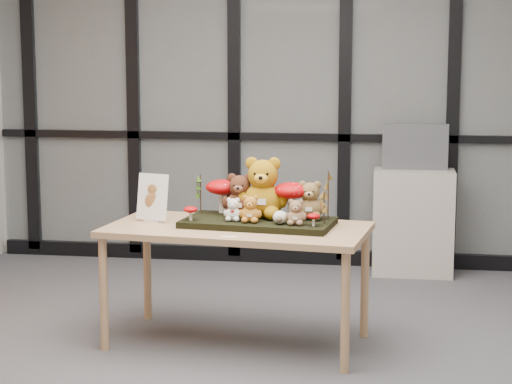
% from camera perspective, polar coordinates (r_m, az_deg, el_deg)
% --- Properties ---
extents(floor, '(5.00, 5.00, 0.00)m').
position_cam_1_polar(floor, '(5.36, -1.14, -10.36)').
color(floor, '#515156').
rests_on(floor, ground).
extents(room_shell, '(5.00, 5.00, 5.00)m').
position_cam_1_polar(room_shell, '(5.06, -1.19, 7.91)').
color(room_shell, '#B8B5AE').
rests_on(room_shell, floor).
extents(glass_partition, '(4.90, 0.06, 2.78)m').
position_cam_1_polar(glass_partition, '(7.51, 2.05, 6.20)').
color(glass_partition, '#2D383F').
rests_on(glass_partition, floor).
extents(display_table, '(1.61, 0.95, 0.72)m').
position_cam_1_polar(display_table, '(5.50, -1.18, -2.82)').
color(display_table, tan).
rests_on(display_table, floor).
extents(diorama_tray, '(0.93, 0.55, 0.04)m').
position_cam_1_polar(diorama_tray, '(5.50, 0.14, -1.89)').
color(diorama_tray, black).
rests_on(diorama_tray, display_table).
extents(bear_pooh_yellow, '(0.34, 0.31, 0.40)m').
position_cam_1_polar(bear_pooh_yellow, '(5.54, 0.43, 0.48)').
color(bear_pooh_yellow, '#A1700D').
rests_on(bear_pooh_yellow, diorama_tray).
extents(bear_brown_medium, '(0.24, 0.22, 0.29)m').
position_cam_1_polar(bear_brown_medium, '(5.59, -1.00, -0.05)').
color(bear_brown_medium, '#4B2415').
rests_on(bear_brown_medium, diorama_tray).
extents(bear_tan_back, '(0.21, 0.20, 0.25)m').
position_cam_1_polar(bear_tan_back, '(5.50, 3.34, -0.38)').
color(bear_tan_back, brown).
rests_on(bear_tan_back, diorama_tray).
extents(bear_small_yellow, '(0.15, 0.14, 0.17)m').
position_cam_1_polar(bear_small_yellow, '(5.40, -0.34, -0.95)').
color(bear_small_yellow, '#C07422').
rests_on(bear_small_yellow, diorama_tray).
extents(bear_white_bow, '(0.13, 0.12, 0.15)m').
position_cam_1_polar(bear_white_bow, '(5.45, -1.41, -0.99)').
color(bear_white_bow, white).
rests_on(bear_white_bow, diorama_tray).
extents(bear_beige_small, '(0.14, 0.13, 0.16)m').
position_cam_1_polar(bear_beige_small, '(5.33, 2.47, -1.16)').
color(bear_beige_small, '#8C6647').
rests_on(bear_beige_small, diorama_tray).
extents(plush_cream_hedgehog, '(0.07, 0.07, 0.08)m').
position_cam_1_polar(plush_cream_hedgehog, '(5.36, 1.49, -1.53)').
color(plush_cream_hedgehog, '#EBE6CD').
rests_on(plush_cream_hedgehog, diorama_tray).
extents(mushroom_back_left, '(0.21, 0.21, 0.23)m').
position_cam_1_polar(mushroom_back_left, '(5.71, -2.08, -0.15)').
color(mushroom_back_left, '#A20507').
rests_on(mushroom_back_left, diorama_tray).
extents(mushroom_back_right, '(0.21, 0.21, 0.24)m').
position_cam_1_polar(mushroom_back_right, '(5.53, 2.20, -0.39)').
color(mushroom_back_right, '#A20507').
rests_on(mushroom_back_right, diorama_tray).
extents(mushroom_front_left, '(0.08, 0.08, 0.09)m').
position_cam_1_polar(mushroom_front_left, '(5.48, -4.05, -1.27)').
color(mushroom_front_left, '#A20507').
rests_on(mushroom_front_left, diorama_tray).
extents(mushroom_front_right, '(0.07, 0.07, 0.08)m').
position_cam_1_polar(mushroom_front_right, '(5.30, 3.56, -1.67)').
color(mushroom_front_right, '#A20507').
rests_on(mushroom_front_right, diorama_tray).
extents(sprig_green_far_left, '(0.05, 0.05, 0.24)m').
position_cam_1_polar(sprig_green_far_left, '(5.71, -3.44, -0.10)').
color(sprig_green_far_left, '#1B3B0D').
rests_on(sprig_green_far_left, diorama_tray).
extents(sprig_green_mid_left, '(0.05, 0.05, 0.23)m').
position_cam_1_polar(sprig_green_mid_left, '(5.70, -1.77, -0.17)').
color(sprig_green_mid_left, '#1B3B0D').
rests_on(sprig_green_mid_left, diorama_tray).
extents(sprig_dry_far_right, '(0.05, 0.05, 0.29)m').
position_cam_1_polar(sprig_dry_far_right, '(5.47, 4.47, -0.22)').
color(sprig_dry_far_right, brown).
rests_on(sprig_dry_far_right, diorama_tray).
extents(sprig_dry_mid_right, '(0.05, 0.05, 0.18)m').
position_cam_1_polar(sprig_dry_mid_right, '(5.37, 4.22, -0.98)').
color(sprig_dry_mid_right, brown).
rests_on(sprig_dry_mid_right, diorama_tray).
extents(sprig_green_centre, '(0.05, 0.05, 0.20)m').
position_cam_1_polar(sprig_green_centre, '(5.66, -0.02, -0.35)').
color(sprig_green_centre, '#1B3B0D').
rests_on(sprig_green_centre, diorama_tray).
extents(sign_holder, '(0.21, 0.11, 0.29)m').
position_cam_1_polar(sign_holder, '(5.66, -6.39, -0.46)').
color(sign_holder, silver).
rests_on(sign_holder, display_table).
extents(label_card, '(0.09, 0.03, 0.00)m').
position_cam_1_polar(label_card, '(5.18, -1.66, -2.77)').
color(label_card, white).
rests_on(label_card, display_table).
extents(cabinet, '(0.62, 0.36, 0.83)m').
position_cam_1_polar(cabinet, '(7.36, 9.65, -1.84)').
color(cabinet, '#ABA398').
rests_on(cabinet, floor).
extents(monitor, '(0.51, 0.05, 0.36)m').
position_cam_1_polar(monitor, '(7.29, 9.77, 2.76)').
color(monitor, '#505258').
rests_on(monitor, cabinet).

